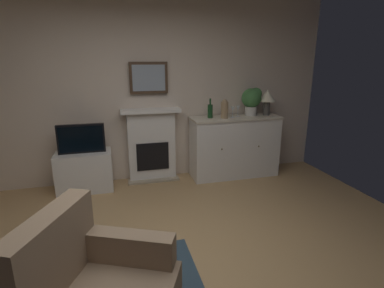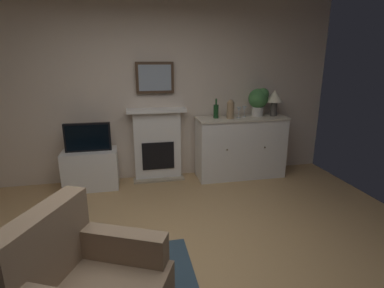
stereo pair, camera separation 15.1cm
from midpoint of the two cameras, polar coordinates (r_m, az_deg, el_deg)
The scene contains 13 objects.
ground_plane at distance 2.87m, azimuth -5.00°, elevation -24.55°, with size 5.79×4.82×0.10m, color tan.
wall_rear at distance 4.57m, azimuth -10.80°, elevation 10.52°, with size 5.79×0.06×2.81m, color beige.
fireplace_unit at distance 4.61m, azimuth -8.57°, elevation -0.16°, with size 0.87×0.30×1.10m.
framed_picture at distance 4.49m, azimuth -9.17°, elevation 12.24°, with size 0.55×0.04×0.45m.
sideboard_cabinet at distance 4.77m, azimuth 7.12°, elevation -0.47°, with size 1.38×0.49×0.95m.
table_lamp at distance 4.84m, azimuth 13.16°, elevation 8.58°, with size 0.26×0.26×0.40m.
wine_bottle at distance 4.52m, azimuth 2.49°, elevation 6.29°, with size 0.08×0.08×0.29m.
wine_glass_left at distance 4.58m, azimuth 6.78°, elevation 6.50°, with size 0.07×0.07×0.16m.
wine_glass_center at distance 4.67m, azimuth 7.77°, elevation 6.65°, with size 0.07×0.07×0.16m.
vase_decorative at distance 4.52m, azimuth 5.22°, elevation 6.65°, with size 0.11×0.11×0.28m.
tv_cabinet at distance 4.55m, azimuth -20.52°, elevation -4.84°, with size 0.75×0.42×0.56m.
tv_set at distance 4.39m, azimuth -21.14°, elevation 0.93°, with size 0.62×0.07×0.40m.
potted_plant_small at distance 4.77m, azimuth 10.37°, elevation 8.37°, with size 0.30×0.30×0.43m.
Camera 1 is at (-0.42, -2.14, 1.81)m, focal length 28.21 mm.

